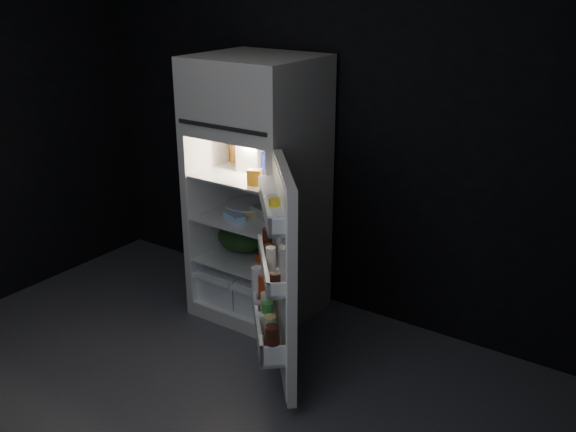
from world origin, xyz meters
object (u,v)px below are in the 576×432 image
Objects in this scene: milk_jug at (253,153)px; yogurt_tray at (275,261)px; fridge_door at (279,277)px; egg_carton at (271,215)px; refrigerator at (260,181)px.

yogurt_tray is at bearing -24.56° from milk_jug.
milk_jug is at bearing 174.47° from yogurt_tray.
fridge_door is 0.77m from egg_carton.
refrigerator is at bearing 166.81° from yogurt_tray.
fridge_door is at bearing -49.50° from milk_jug.
egg_carton is 0.31m from yogurt_tray.
egg_carton is at bearing 129.20° from fridge_door.
milk_jug reaches higher than egg_carton.
yogurt_tray is at bearing -26.93° from refrigerator.
refrigerator reaches higher than milk_jug.
refrigerator is 0.95m from fridge_door.
milk_jug is at bearing 135.79° from fridge_door.
yogurt_tray is at bearing -13.32° from egg_carton.
refrigerator is at bearing 133.31° from fridge_door.
refrigerator reaches higher than egg_carton.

